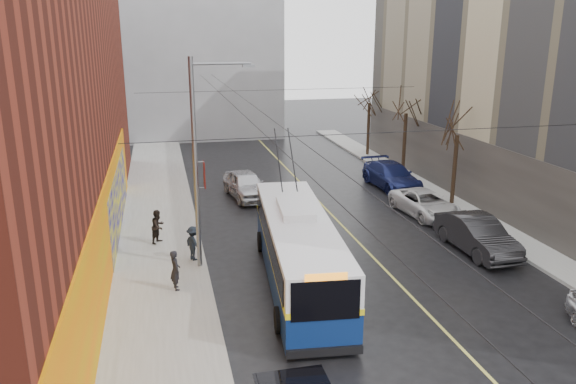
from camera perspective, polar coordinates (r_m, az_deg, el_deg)
name	(u,v)px	position (r m, az deg, el deg)	size (l,w,h in m)	color
ground	(444,384)	(17.94, 15.53, -18.28)	(140.00, 140.00, 0.00)	black
sidewalk_left	(160,253)	(26.72, -12.91, -6.07)	(4.00, 60.00, 0.15)	gray
sidewalk_right	(489,226)	(31.48, 19.76, -3.23)	(2.00, 60.00, 0.15)	gray
lane_line	(342,225)	(30.04, 5.49, -3.38)	(0.12, 50.00, 0.01)	#BFB74C
building_far	(171,41)	(57.85, -11.77, 14.77)	(20.50, 12.10, 18.00)	gray
streetlight_pole	(199,160)	(23.44, -9.03, 3.27)	(2.65, 0.60, 9.00)	slate
catenary_wires	(263,108)	(28.31, -2.54, 8.51)	(18.00, 60.00, 0.22)	black
tree_near	(458,122)	(33.66, 16.92, 6.85)	(3.20, 3.20, 6.40)	black
tree_mid	(407,102)	(39.78, 11.97, 8.91)	(3.20, 3.20, 6.68)	black
tree_far	(370,93)	(46.20, 8.31, 9.89)	(3.20, 3.20, 6.57)	black
pigeons_flying	(303,103)	(23.54, 1.57, 9.01)	(3.38, 2.20, 1.38)	slate
trolleybus	(298,249)	(22.66, 1.06, -5.80)	(3.56, 11.66, 5.46)	navy
parked_car_b	(477,235)	(27.58, 18.64, -4.13)	(1.77, 5.08, 1.67)	#27272A
parked_car_c	(425,204)	(32.22, 13.76, -1.14)	(2.28, 4.94, 1.37)	silver
parked_car_d	(391,176)	(37.42, 10.46, 1.64)	(2.30, 5.66, 1.64)	navy
following_car	(246,185)	(34.72, -4.32, 0.76)	(1.97, 4.89, 1.67)	silver
pedestrian_a	(175,270)	(22.54, -11.38, -7.78)	(0.59, 0.39, 1.62)	black
pedestrian_b	(158,226)	(27.54, -13.05, -3.42)	(0.79, 0.62, 1.63)	black
pedestrian_c	(193,243)	(25.23, -9.59, -5.15)	(1.00, 0.57, 1.55)	black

